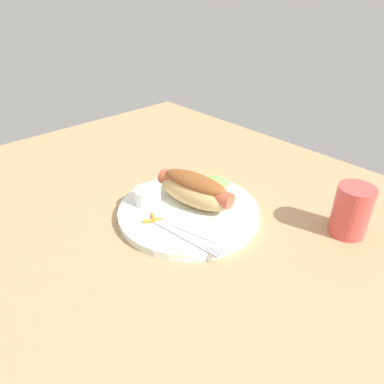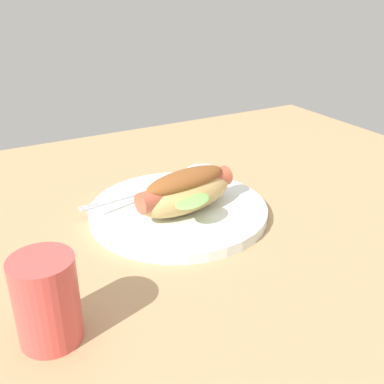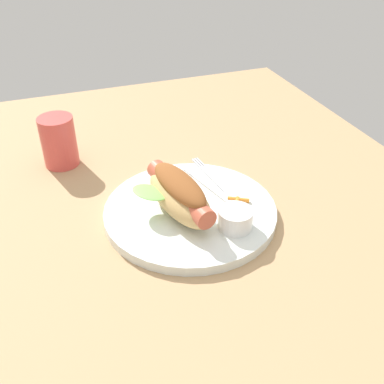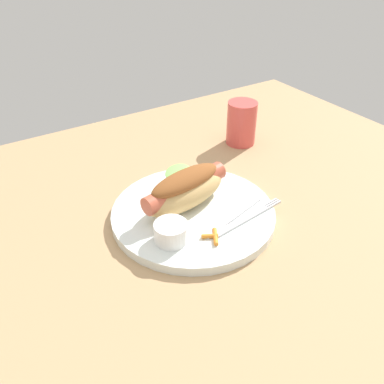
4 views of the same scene
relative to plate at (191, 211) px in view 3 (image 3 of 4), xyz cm
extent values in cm
cube|color=tan|center=(-1.09, 0.11, -1.70)|extent=(120.00, 90.00, 1.80)
cylinder|color=white|center=(0.00, 0.00, 0.00)|extent=(27.56, 27.56, 1.60)
ellipsoid|color=tan|center=(-0.36, 1.98, 3.51)|extent=(17.12, 9.06, 5.42)
cylinder|color=#C1563D|center=(-0.36, 1.98, 4.46)|extent=(16.66, 5.98, 3.12)
ellipsoid|color=brown|center=(-0.36, 1.98, 5.86)|extent=(14.44, 7.09, 2.85)
ellipsoid|color=#7FC65B|center=(1.00, 6.29, 4.59)|extent=(7.44, 6.93, 1.18)
cylinder|color=white|center=(-6.97, -4.53, 2.35)|extent=(5.21, 5.21, 3.10)
cube|color=silver|center=(4.65, -6.83, 1.00)|extent=(12.10, 2.62, 0.40)
cube|color=silver|center=(12.27, -6.38, 1.00)|extent=(3.21, 0.68, 0.40)
cube|color=silver|center=(12.21, -5.93, 1.00)|extent=(3.21, 0.68, 0.40)
cube|color=silver|center=(12.16, -5.48, 1.00)|extent=(3.21, 0.68, 0.40)
cube|color=silver|center=(4.44, -5.04, 0.98)|extent=(13.93, 4.94, 0.36)
cylinder|color=orange|center=(-1.31, -7.85, 1.15)|extent=(2.41, 3.38, 0.71)
cylinder|color=orange|center=(-1.74, -7.29, 1.16)|extent=(2.58, 1.86, 0.71)
cylinder|color=#D84C47|center=(23.78, 17.48, 3.97)|extent=(6.45, 6.45, 9.54)
camera|label=1|loc=(41.94, -38.03, 38.93)|focal=32.68mm
camera|label=2|loc=(28.93, 56.14, 32.80)|focal=42.67mm
camera|label=3|loc=(-54.53, 19.68, 43.68)|focal=42.24mm
camera|label=4|loc=(-29.63, -45.84, 42.12)|focal=38.05mm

